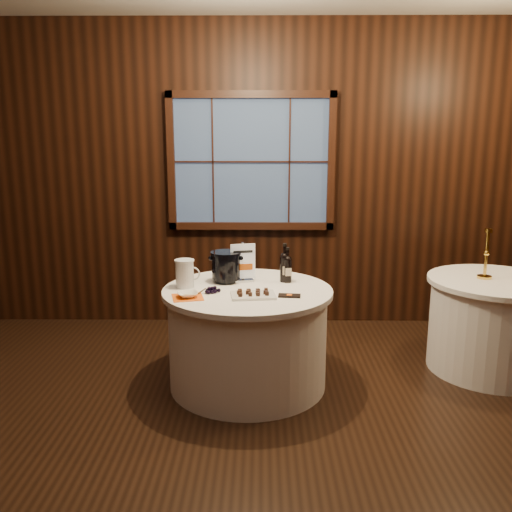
{
  "coord_description": "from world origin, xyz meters",
  "views": [
    {
      "loc": [
        0.11,
        -2.92,
        1.89
      ],
      "look_at": [
        0.06,
        0.9,
        1.04
      ],
      "focal_mm": 38.0,
      "sensor_mm": 36.0,
      "label": 1
    }
  ],
  "objects_px": {
    "main_table": "(248,337)",
    "sign_stand": "(243,268)",
    "chocolate_plate": "(253,294)",
    "port_bottle_right": "(287,267)",
    "grape_bunch": "(213,291)",
    "ice_bucket": "(226,266)",
    "chocolate_box": "(289,296)",
    "side_table": "(493,324)",
    "port_bottle_left": "(285,265)",
    "cracker_bowl": "(188,294)",
    "glass_pitcher": "(185,273)",
    "brass_candlestick": "(486,261)"
  },
  "relations": [
    {
      "from": "main_table",
      "to": "sign_stand",
      "type": "xyz_separation_m",
      "value": [
        -0.04,
        0.21,
        0.49
      ]
    },
    {
      "from": "chocolate_plate",
      "to": "main_table",
      "type": "bearing_deg",
      "value": 102.55
    },
    {
      "from": "port_bottle_right",
      "to": "grape_bunch",
      "type": "xyz_separation_m",
      "value": [
        -0.56,
        -0.33,
        -0.1
      ]
    },
    {
      "from": "ice_bucket",
      "to": "chocolate_box",
      "type": "height_order",
      "value": "ice_bucket"
    },
    {
      "from": "grape_bunch",
      "to": "side_table",
      "type": "bearing_deg",
      "value": 10.83
    },
    {
      "from": "side_table",
      "to": "ice_bucket",
      "type": "xyz_separation_m",
      "value": [
        -2.17,
        -0.1,
        0.51
      ]
    },
    {
      "from": "port_bottle_left",
      "to": "port_bottle_right",
      "type": "xyz_separation_m",
      "value": [
        0.02,
        -0.02,
        -0.01
      ]
    },
    {
      "from": "cracker_bowl",
      "to": "chocolate_box",
      "type": "bearing_deg",
      "value": 2.37
    },
    {
      "from": "main_table",
      "to": "sign_stand",
      "type": "height_order",
      "value": "sign_stand"
    },
    {
      "from": "port_bottle_right",
      "to": "chocolate_box",
      "type": "xyz_separation_m",
      "value": [
        -0.0,
        -0.39,
        -0.11
      ]
    },
    {
      "from": "port_bottle_left",
      "to": "ice_bucket",
      "type": "bearing_deg",
      "value": 166.83
    },
    {
      "from": "main_table",
      "to": "grape_bunch",
      "type": "relative_size",
      "value": 6.76
    },
    {
      "from": "side_table",
      "to": "glass_pitcher",
      "type": "bearing_deg",
      "value": -173.98
    },
    {
      "from": "sign_stand",
      "to": "grape_bunch",
      "type": "height_order",
      "value": "sign_stand"
    },
    {
      "from": "sign_stand",
      "to": "ice_bucket",
      "type": "bearing_deg",
      "value": 172.98
    },
    {
      "from": "main_table",
      "to": "cracker_bowl",
      "type": "xyz_separation_m",
      "value": [
        -0.42,
        -0.23,
        0.4
      ]
    },
    {
      "from": "grape_bunch",
      "to": "sign_stand",
      "type": "bearing_deg",
      "value": 58.71
    },
    {
      "from": "side_table",
      "to": "port_bottle_left",
      "type": "bearing_deg",
      "value": -177.04
    },
    {
      "from": "cracker_bowl",
      "to": "brass_candlestick",
      "type": "distance_m",
      "value": 2.4
    },
    {
      "from": "brass_candlestick",
      "to": "chocolate_box",
      "type": "bearing_deg",
      "value": -161.64
    },
    {
      "from": "cracker_bowl",
      "to": "glass_pitcher",
      "type": "bearing_deg",
      "value": 101.19
    },
    {
      "from": "port_bottle_right",
      "to": "chocolate_plate",
      "type": "bearing_deg",
      "value": -134.43
    },
    {
      "from": "main_table",
      "to": "grape_bunch",
      "type": "xyz_separation_m",
      "value": [
        -0.25,
        -0.13,
        0.4
      ]
    },
    {
      "from": "sign_stand",
      "to": "chocolate_plate",
      "type": "xyz_separation_m",
      "value": [
        0.09,
        -0.41,
        -0.09
      ]
    },
    {
      "from": "glass_pitcher",
      "to": "side_table",
      "type": "bearing_deg",
      "value": 18.43
    },
    {
      "from": "side_table",
      "to": "brass_candlestick",
      "type": "relative_size",
      "value": 2.65
    },
    {
      "from": "glass_pitcher",
      "to": "brass_candlestick",
      "type": "bearing_deg",
      "value": 19.41
    },
    {
      "from": "main_table",
      "to": "ice_bucket",
      "type": "height_order",
      "value": "ice_bucket"
    },
    {
      "from": "side_table",
      "to": "ice_bucket",
      "type": "bearing_deg",
      "value": -177.26
    },
    {
      "from": "side_table",
      "to": "grape_bunch",
      "type": "relative_size",
      "value": 5.7
    },
    {
      "from": "chocolate_plate",
      "to": "glass_pitcher",
      "type": "bearing_deg",
      "value": 155.02
    },
    {
      "from": "ice_bucket",
      "to": "grape_bunch",
      "type": "bearing_deg",
      "value": -103.31
    },
    {
      "from": "side_table",
      "to": "port_bottle_right",
      "type": "bearing_deg",
      "value": -176.43
    },
    {
      "from": "main_table",
      "to": "port_bottle_right",
      "type": "bearing_deg",
      "value": 32.26
    },
    {
      "from": "grape_bunch",
      "to": "cracker_bowl",
      "type": "distance_m",
      "value": 0.2
    },
    {
      "from": "port_bottle_right",
      "to": "glass_pitcher",
      "type": "height_order",
      "value": "port_bottle_right"
    },
    {
      "from": "ice_bucket",
      "to": "sign_stand",
      "type": "bearing_deg",
      "value": 6.59
    },
    {
      "from": "main_table",
      "to": "side_table",
      "type": "xyz_separation_m",
      "value": [
        2.0,
        0.3,
        0.0
      ]
    },
    {
      "from": "main_table",
      "to": "ice_bucket",
      "type": "xyz_separation_m",
      "value": [
        -0.17,
        0.2,
        0.51
      ]
    },
    {
      "from": "side_table",
      "to": "chocolate_box",
      "type": "bearing_deg",
      "value": -163.56
    },
    {
      "from": "chocolate_box",
      "to": "main_table",
      "type": "bearing_deg",
      "value": 152.3
    },
    {
      "from": "chocolate_box",
      "to": "grape_bunch",
      "type": "height_order",
      "value": "grape_bunch"
    },
    {
      "from": "sign_stand",
      "to": "cracker_bowl",
      "type": "xyz_separation_m",
      "value": [
        -0.38,
        -0.44,
        -0.09
      ]
    },
    {
      "from": "side_table",
      "to": "glass_pitcher",
      "type": "relative_size",
      "value": 5.04
    },
    {
      "from": "side_table",
      "to": "sign_stand",
      "type": "xyz_separation_m",
      "value": [
        -2.04,
        -0.09,
        0.49
      ]
    },
    {
      "from": "side_table",
      "to": "main_table",
      "type": "bearing_deg",
      "value": -171.47
    },
    {
      "from": "port_bottle_left",
      "to": "grape_bunch",
      "type": "relative_size",
      "value": 1.62
    },
    {
      "from": "cracker_bowl",
      "to": "side_table",
      "type": "bearing_deg",
      "value": 12.35
    },
    {
      "from": "port_bottle_left",
      "to": "glass_pitcher",
      "type": "xyz_separation_m",
      "value": [
        -0.76,
        -0.17,
        -0.02
      ]
    },
    {
      "from": "side_table",
      "to": "cracker_bowl",
      "type": "bearing_deg",
      "value": -167.65
    }
  ]
}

